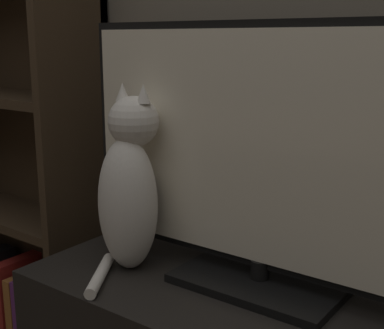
# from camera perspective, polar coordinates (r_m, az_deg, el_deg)

# --- Properties ---
(tv) EXTENTS (1.00, 0.23, 0.61)m
(tv) POSITION_cam_1_polar(r_m,az_deg,el_deg) (1.20, 7.68, 0.28)
(tv) COLOR black
(tv) RESTS_ON tv_stand
(cat) EXTENTS (0.16, 0.28, 0.46)m
(cat) POSITION_cam_1_polar(r_m,az_deg,el_deg) (1.33, -6.66, -2.55)
(cat) COLOR silver
(cat) RESTS_ON tv_stand
(bookshelf) EXTENTS (0.67, 0.28, 1.71)m
(bookshelf) POSITION_cam_1_polar(r_m,az_deg,el_deg) (1.97, -17.81, 3.71)
(bookshelf) COLOR #3D2D1E
(bookshelf) RESTS_ON ground_plane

